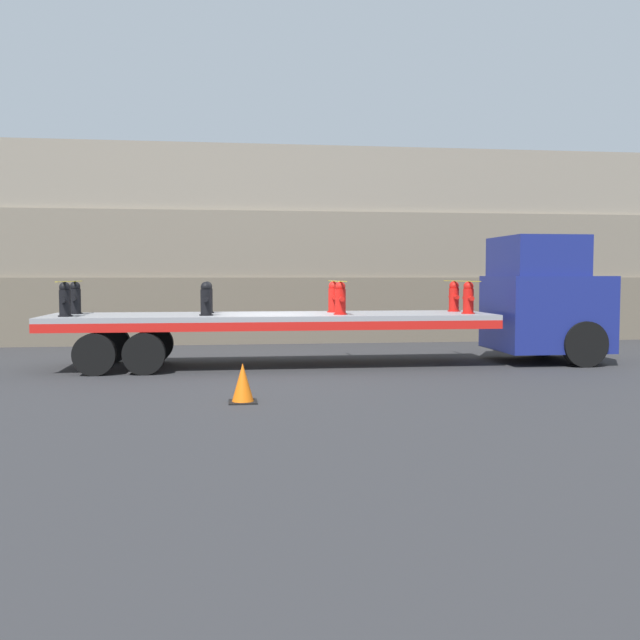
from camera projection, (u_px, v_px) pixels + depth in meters
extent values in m
plane|color=#2D2D30|center=(273.00, 366.00, 17.35)|extent=(120.00, 120.00, 0.00)
cube|color=#665B4C|center=(260.00, 309.00, 24.27)|extent=(60.00, 3.00, 2.14)
cube|color=#756B5B|center=(259.00, 246.00, 24.29)|extent=(60.00, 3.00, 2.14)
cube|color=gray|center=(258.00, 183.00, 24.30)|extent=(60.00, 3.00, 2.14)
cube|color=navy|center=(545.00, 313.00, 18.17)|extent=(2.63, 2.45, 1.88)
cube|color=navy|center=(537.00, 256.00, 18.05)|extent=(1.84, 2.26, 1.00)
cube|color=black|center=(573.00, 298.00, 18.24)|extent=(1.05, 2.16, 1.05)
cylinder|color=black|center=(584.00, 344.00, 17.12)|extent=(1.11, 0.28, 1.11)
cylinder|color=black|center=(542.00, 336.00, 19.42)|extent=(1.11, 0.28, 1.11)
cube|color=gray|center=(273.00, 316.00, 17.27)|extent=(10.66, 2.53, 0.12)
cube|color=red|center=(276.00, 326.00, 16.07)|extent=(10.66, 0.08, 0.20)
cube|color=red|center=(270.00, 320.00, 18.49)|extent=(10.66, 0.08, 0.20)
cylinder|color=black|center=(144.00, 354.00, 15.79)|extent=(0.93, 0.30, 0.93)
cylinder|color=black|center=(155.00, 344.00, 18.09)|extent=(0.93, 0.30, 0.93)
cylinder|color=black|center=(94.00, 354.00, 15.65)|extent=(0.93, 0.30, 0.93)
cylinder|color=black|center=(111.00, 344.00, 17.95)|extent=(0.93, 0.30, 0.93)
cylinder|color=black|center=(65.00, 316.00, 16.11)|extent=(0.32, 0.32, 0.03)
cylinder|color=black|center=(65.00, 303.00, 16.09)|extent=(0.26, 0.26, 0.61)
sphere|color=black|center=(65.00, 287.00, 16.07)|extent=(0.24, 0.24, 0.24)
cylinder|color=black|center=(63.00, 300.00, 15.89)|extent=(0.12, 0.15, 0.12)
cylinder|color=black|center=(67.00, 300.00, 16.29)|extent=(0.12, 0.15, 0.12)
cylinder|color=black|center=(76.00, 313.00, 17.21)|extent=(0.32, 0.32, 0.03)
cylinder|color=black|center=(75.00, 301.00, 17.19)|extent=(0.26, 0.26, 0.61)
sphere|color=black|center=(75.00, 287.00, 17.17)|extent=(0.24, 0.24, 0.24)
cylinder|color=black|center=(74.00, 299.00, 16.99)|extent=(0.12, 0.15, 0.12)
cylinder|color=black|center=(77.00, 298.00, 17.39)|extent=(0.12, 0.15, 0.12)
cylinder|color=black|center=(206.00, 315.00, 16.51)|extent=(0.32, 0.32, 0.03)
cylinder|color=black|center=(206.00, 302.00, 16.50)|extent=(0.26, 0.26, 0.61)
sphere|color=black|center=(206.00, 287.00, 16.47)|extent=(0.24, 0.24, 0.24)
cylinder|color=black|center=(206.00, 300.00, 16.29)|extent=(0.12, 0.15, 0.12)
cylinder|color=black|center=(206.00, 299.00, 16.69)|extent=(0.12, 0.15, 0.12)
cylinder|color=black|center=(208.00, 312.00, 17.61)|extent=(0.32, 0.32, 0.03)
cylinder|color=black|center=(207.00, 301.00, 17.60)|extent=(0.26, 0.26, 0.61)
sphere|color=black|center=(207.00, 286.00, 17.57)|extent=(0.24, 0.24, 0.24)
cylinder|color=black|center=(207.00, 298.00, 17.39)|extent=(0.12, 0.15, 0.12)
cylinder|color=black|center=(208.00, 298.00, 17.79)|extent=(0.12, 0.15, 0.12)
cylinder|color=red|center=(340.00, 314.00, 16.92)|extent=(0.32, 0.32, 0.03)
cylinder|color=red|center=(340.00, 302.00, 16.90)|extent=(0.26, 0.26, 0.61)
sphere|color=red|center=(340.00, 287.00, 16.88)|extent=(0.24, 0.24, 0.24)
cylinder|color=red|center=(342.00, 299.00, 16.70)|extent=(0.12, 0.15, 0.12)
cylinder|color=red|center=(339.00, 299.00, 17.10)|extent=(0.12, 0.15, 0.12)
cylinder|color=red|center=(333.00, 312.00, 18.02)|extent=(0.32, 0.32, 0.03)
cylinder|color=red|center=(333.00, 300.00, 18.00)|extent=(0.26, 0.26, 0.61)
sphere|color=red|center=(333.00, 286.00, 17.98)|extent=(0.24, 0.24, 0.24)
cylinder|color=red|center=(335.00, 298.00, 17.80)|extent=(0.12, 0.15, 0.12)
cylinder|color=red|center=(332.00, 297.00, 18.20)|extent=(0.12, 0.15, 0.12)
cylinder|color=red|center=(468.00, 313.00, 17.33)|extent=(0.32, 0.32, 0.03)
cylinder|color=red|center=(468.00, 301.00, 17.31)|extent=(0.26, 0.26, 0.61)
sphere|color=red|center=(468.00, 286.00, 17.29)|extent=(0.24, 0.24, 0.24)
cylinder|color=red|center=(471.00, 299.00, 17.10)|extent=(0.12, 0.15, 0.12)
cylinder|color=red|center=(466.00, 298.00, 17.50)|extent=(0.12, 0.15, 0.12)
cylinder|color=red|center=(454.00, 311.00, 18.43)|extent=(0.32, 0.32, 0.03)
cylinder|color=red|center=(454.00, 300.00, 18.41)|extent=(0.26, 0.26, 0.61)
sphere|color=red|center=(454.00, 286.00, 18.39)|extent=(0.24, 0.24, 0.24)
cylinder|color=red|center=(456.00, 297.00, 18.20)|extent=(0.12, 0.15, 0.12)
cylinder|color=red|center=(451.00, 297.00, 18.61)|extent=(0.12, 0.15, 0.12)
cube|color=yellow|center=(70.00, 281.00, 16.61)|extent=(0.05, 2.73, 0.01)
cube|color=yellow|center=(337.00, 281.00, 17.42)|extent=(0.05, 2.73, 0.01)
cube|color=yellow|center=(461.00, 281.00, 17.83)|extent=(0.05, 2.73, 0.01)
cube|color=black|center=(243.00, 402.00, 12.33)|extent=(0.49, 0.49, 0.03)
cone|color=orange|center=(243.00, 382.00, 12.31)|extent=(0.38, 0.38, 0.66)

